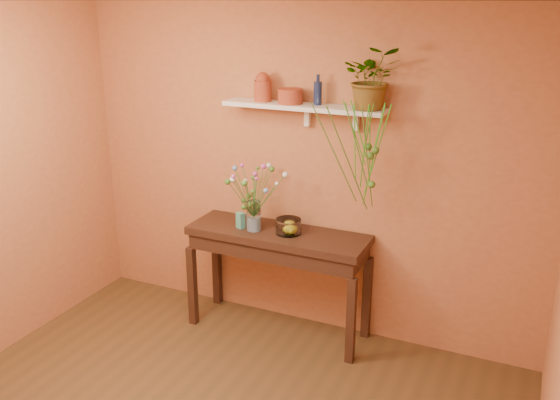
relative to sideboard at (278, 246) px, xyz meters
name	(u,v)px	position (x,y,z in m)	size (l,w,h in m)	color
room	(160,266)	(0.11, -1.74, 0.57)	(4.04, 4.04, 2.70)	brown
sideboard	(278,246)	(0.00, 0.00, 0.00)	(1.50, 0.48, 0.91)	#3A2218
wall_shelf	(305,107)	(0.17, 0.14, 1.14)	(1.30, 0.24, 0.19)	white
terracotta_jug	(263,87)	(-0.19, 0.13, 1.27)	(0.17, 0.17, 0.23)	#A3361D
terracotta_pot	(290,96)	(0.05, 0.12, 1.22)	(0.19, 0.19, 0.12)	#A3361D
blue_bottle	(318,93)	(0.27, 0.15, 1.25)	(0.08, 0.08, 0.23)	#162146
spider_plant	(372,78)	(0.70, 0.12, 1.39)	(0.41, 0.36, 0.46)	#3D6B21
plant_fronds	(366,153)	(0.73, -0.05, 0.87)	(0.54, 0.38, 0.84)	#3D6B21
glass_vase	(254,218)	(-0.19, -0.06, 0.24)	(0.12, 0.12, 0.25)	white
bouquet	(252,184)	(-0.19, -0.07, 0.53)	(0.49, 0.48, 0.43)	#386B28
glass_bowl	(288,227)	(0.10, -0.01, 0.19)	(0.20, 0.20, 0.12)	white
lemon	(290,228)	(0.11, -0.02, 0.18)	(0.09, 0.09, 0.09)	yellow
carton	(241,220)	(-0.31, -0.06, 0.20)	(0.07, 0.05, 0.13)	teal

